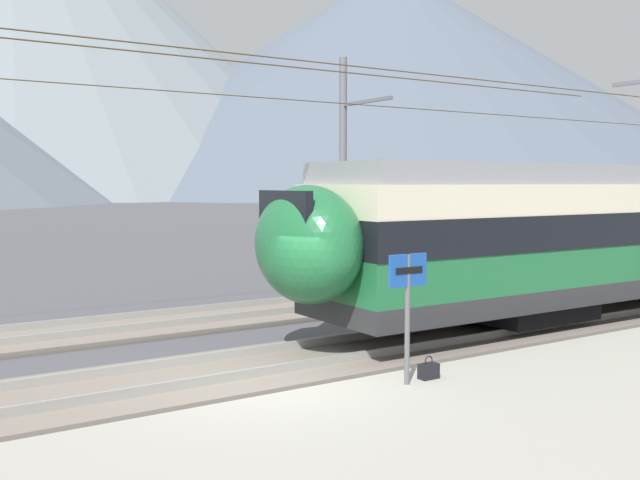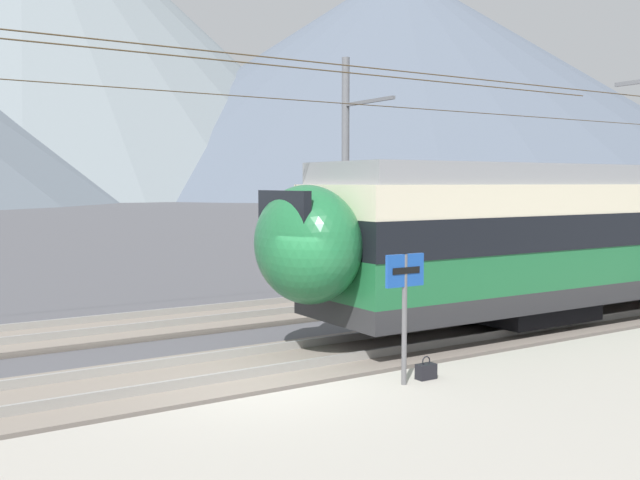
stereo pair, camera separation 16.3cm
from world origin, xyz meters
name	(u,v)px [view 2 (the right image)]	position (x,y,z in m)	size (l,w,h in m)	color
ground_plane	(268,399)	(0.00, 0.00, 0.00)	(400.00, 400.00, 0.00)	#4C4C51
platform_slab	(425,468)	(0.00, -3.80, 0.16)	(120.00, 6.19, 0.33)	#A39E93
track_near	(225,372)	(0.00, 1.63, 0.07)	(120.00, 3.00, 0.28)	slate
track_far	(136,326)	(0.00, 6.58, 0.07)	(120.00, 3.00, 0.28)	slate
catenary_mast_far_side	(349,168)	(7.53, 8.66, 3.89)	(46.62, 2.57, 7.31)	slate
platform_sign	(405,289)	(1.62, -1.41, 1.82)	(0.70, 0.08, 2.03)	#59595B
handbag_near_sign	(426,371)	(2.12, -1.35, 0.45)	(0.32, 0.18, 0.37)	black
mountain_central_peak	(26,30)	(36.50, 214.52, 47.31)	(203.14, 203.14, 94.61)	slate
mountain_right_ridge	(398,82)	(130.88, 161.71, 33.43)	(202.71, 202.71, 66.85)	#515B6B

